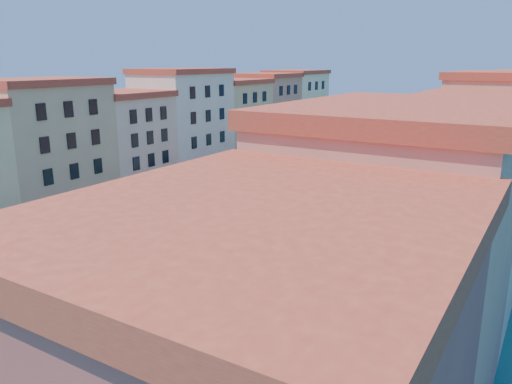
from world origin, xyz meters
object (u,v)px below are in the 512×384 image
blue_dock (218,371)px  gondola_fore (191,251)px  gondola_right (224,324)px  vaporetto_far (274,175)px

blue_dock → gondola_fore: bearing=151.4°
gondola_right → blue_dock: size_ratio=2.03×
blue_dock → vaporetto_far: bearing=133.6°
vaporetto_far → gondola_right: (22.85, -49.08, -1.02)m
gondola_right → blue_dock: 6.39m
gondola_right → blue_dock: gondola_right is taller
gondola_fore → blue_dock: (16.50, -17.41, -0.21)m
gondola_fore → gondola_right: size_ratio=1.03×
gondola_fore → blue_dock: 23.99m
vaporetto_far → blue_dock: vaporetto_far is taller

